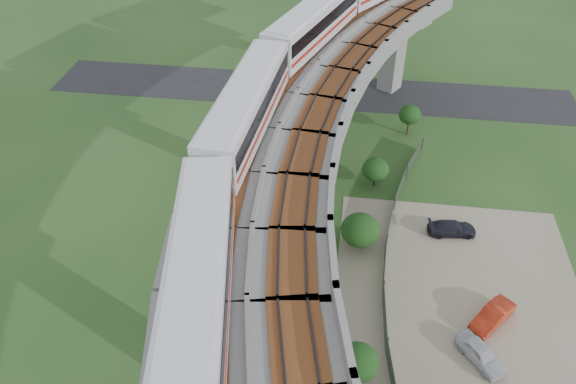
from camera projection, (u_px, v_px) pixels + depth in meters
The scene contains 13 objects.
ground at pixel (269, 283), 42.08m from camera, with size 160.00×160.00×0.00m, color #25491D.
dirt_lot at pixel (462, 325), 39.07m from camera, with size 18.00×26.00×0.04m, color gray.
asphalt_road at pixel (310, 90), 65.21m from camera, with size 60.00×8.00×0.03m, color #232326.
viaduct at pixel (325, 194), 36.00m from camera, with size 19.58×73.98×11.40m.
metro_train at pixel (306, 67), 42.77m from camera, with size 17.01×60.22×3.64m.
fence at pixel (401, 290), 40.60m from camera, with size 3.87×38.73×1.50m.
tree_0 at pixel (410, 115), 56.53m from camera, with size 2.24×2.24×3.30m.
tree_1 at pixel (375, 170), 50.23m from camera, with size 2.43×2.43×2.82m.
tree_2 at pixel (360, 230), 43.96m from camera, with size 3.06×3.06×3.13m.
tree_3 at pixel (358, 362), 34.32m from camera, with size 2.60×2.60×3.20m.
car_white at pixel (481, 354), 36.45m from camera, with size 1.51×3.76×1.28m, color silver.
car_red at pixel (493, 316), 38.82m from camera, with size 1.38×3.95×1.30m, color #B22710.
car_dark at pixel (452, 228), 45.92m from camera, with size 1.60×3.94×1.14m, color black.
Camera 1 is at (5.23, -28.00, 31.75)m, focal length 35.00 mm.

